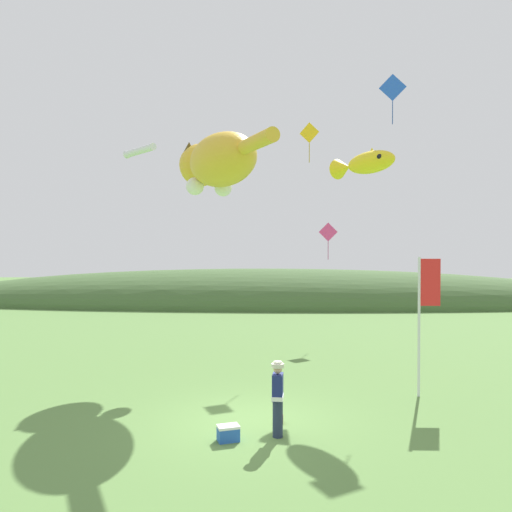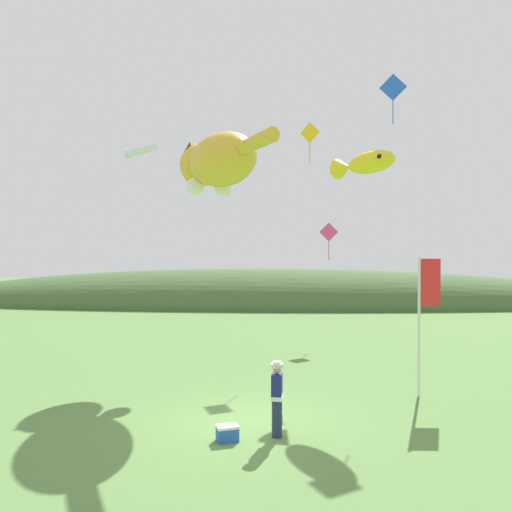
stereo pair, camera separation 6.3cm
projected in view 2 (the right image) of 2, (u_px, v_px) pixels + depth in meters
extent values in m
plane|color=#5B8442|center=(250.00, 422.00, 12.65)|extent=(120.00, 120.00, 0.00)
ellipsoid|color=#426033|center=(268.00, 304.00, 39.23)|extent=(55.21, 10.58, 5.55)
cylinder|color=#232D47|center=(277.00, 418.00, 11.66)|extent=(0.24, 0.24, 0.88)
cube|color=navy|center=(277.00, 387.00, 11.64)|extent=(0.27, 0.42, 0.60)
cube|color=white|center=(277.00, 397.00, 11.65)|extent=(0.30, 0.44, 0.10)
sphere|color=tan|center=(277.00, 369.00, 11.64)|extent=(0.20, 0.20, 0.20)
cylinder|color=beige|center=(277.00, 365.00, 11.63)|extent=(0.30, 0.30, 0.09)
cylinder|color=beige|center=(277.00, 363.00, 11.63)|extent=(0.20, 0.20, 0.07)
cylinder|color=olive|center=(279.00, 419.00, 12.52)|extent=(0.14, 0.18, 0.18)
cylinder|color=brown|center=(277.00, 419.00, 12.52)|extent=(0.02, 0.24, 0.24)
cylinder|color=brown|center=(282.00, 419.00, 12.52)|extent=(0.02, 0.24, 0.24)
cube|color=blue|center=(227.00, 434.00, 11.42)|extent=(0.56, 0.46, 0.30)
cube|color=white|center=(227.00, 427.00, 11.42)|extent=(0.57, 0.47, 0.06)
cylinder|color=silver|center=(419.00, 327.00, 14.80)|extent=(0.08, 0.08, 4.15)
cube|color=red|center=(430.00, 282.00, 14.76)|extent=(0.60, 0.03, 1.40)
ellipsoid|color=gold|center=(222.00, 160.00, 18.22)|extent=(3.72, 4.57, 1.93)
ellipsoid|color=white|center=(220.00, 170.00, 18.41)|extent=(2.23, 2.87, 1.06)
sphere|color=gold|center=(201.00, 165.00, 20.49)|extent=(1.73, 1.73, 1.73)
cone|color=#503E10|center=(190.00, 149.00, 20.29)|extent=(0.83, 0.83, 0.58)
cone|color=#503E10|center=(212.00, 151.00, 20.68)|extent=(0.83, 0.83, 0.58)
sphere|color=white|center=(195.00, 186.00, 19.28)|extent=(0.69, 0.69, 0.69)
sphere|color=white|center=(223.00, 188.00, 19.77)|extent=(0.69, 0.69, 0.69)
cylinder|color=gold|center=(258.00, 141.00, 15.42)|extent=(1.37, 2.10, 0.46)
ellipsoid|color=yellow|center=(371.00, 162.00, 17.15)|extent=(1.83, 2.25, 0.76)
cone|color=yellow|center=(344.00, 168.00, 18.39)|extent=(1.01, 0.99, 0.76)
cone|color=yellow|center=(372.00, 153.00, 17.09)|extent=(0.49, 0.49, 0.35)
sphere|color=black|center=(380.00, 157.00, 16.41)|extent=(0.18, 0.18, 0.18)
cylinder|color=white|center=(140.00, 151.00, 25.50)|extent=(2.17, 2.27, 0.36)
torus|color=white|center=(128.00, 155.00, 26.55)|extent=(0.36, 0.34, 0.44)
cube|color=blue|center=(393.00, 87.00, 19.34)|extent=(1.04, 0.20, 1.05)
cylinder|color=black|center=(393.00, 87.00, 19.35)|extent=(0.70, 0.14, 0.02)
cube|color=#1A3E97|center=(393.00, 112.00, 19.36)|extent=(0.03, 0.01, 0.90)
cube|color=yellow|center=(310.00, 133.00, 22.80)|extent=(0.88, 0.38, 0.95)
cylinder|color=black|center=(310.00, 133.00, 22.81)|extent=(0.59, 0.26, 0.02)
cube|color=#A98511|center=(310.00, 153.00, 22.81)|extent=(0.03, 0.02, 0.90)
cube|color=#E53F8C|center=(329.00, 232.00, 24.43)|extent=(0.93, 0.02, 0.93)
cylinder|color=black|center=(329.00, 232.00, 24.44)|extent=(0.62, 0.02, 0.02)
cube|color=#A02C62|center=(329.00, 251.00, 24.44)|extent=(0.03, 0.01, 0.90)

